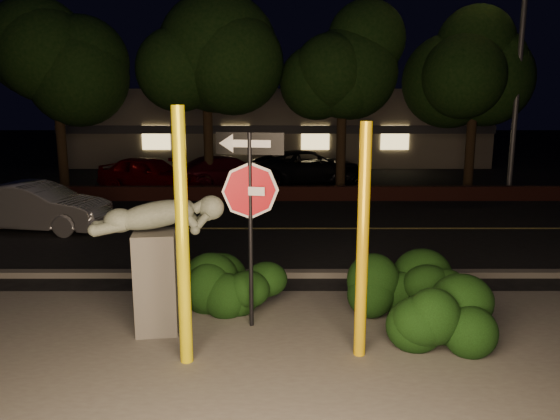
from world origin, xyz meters
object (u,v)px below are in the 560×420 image
object	(u,v)px
yellow_pole_right	(363,243)
parked_car_darkred	(228,172)
yellow_pole_left	(182,240)
silver_sedan	(36,207)
parked_car_red	(150,174)
signpost	(250,191)
streetlight	(515,36)
parked_car_dark	(309,167)
sculpture	(157,250)

from	to	relation	value
yellow_pole_right	parked_car_darkred	world-z (taller)	yellow_pole_right
yellow_pole_left	silver_sedan	size ratio (longest dim) A/B	0.87
parked_car_red	parked_car_darkred	world-z (taller)	parked_car_red
silver_sedan	yellow_pole_right	bearing A→B (deg)	-124.67
yellow_pole_right	parked_car_darkred	bearing A→B (deg)	102.22
signpost	streetlight	world-z (taller)	streetlight
silver_sedan	parked_car_dark	bearing A→B (deg)	-34.00
signpost	sculpture	xyz separation A→B (m)	(-1.39, -0.19, -0.86)
yellow_pole_left	signpost	distance (m)	1.51
sculpture	streetlight	size ratio (longest dim) A/B	0.22
sculpture	parked_car_darkred	bearing A→B (deg)	83.15
yellow_pole_left	signpost	size ratio (longest dim) A/B	1.14
signpost	parked_car_red	xyz separation A→B (m)	(-4.53, 12.64, -1.46)
signpost	parked_car_darkred	size ratio (longest dim) A/B	0.68
silver_sedan	streetlight	bearing A→B (deg)	-60.10
parked_car_darkred	yellow_pole_left	bearing A→B (deg)	158.22
yellow_pole_left	parked_car_darkred	world-z (taller)	yellow_pole_left
yellow_pole_right	sculpture	distance (m)	3.07
yellow_pole_left	sculpture	distance (m)	1.23
yellow_pole_right	parked_car_darkred	size ratio (longest dim) A/B	0.72
streetlight	parked_car_red	size ratio (longest dim) A/B	2.35
parked_car_dark	silver_sedan	bearing A→B (deg)	125.45
parked_car_red	sculpture	bearing A→B (deg)	-143.30
streetlight	parked_car_dark	world-z (taller)	streetlight
sculpture	parked_car_red	xyz separation A→B (m)	(-3.14, 12.82, -0.61)
parked_car_darkred	parked_car_red	bearing A→B (deg)	82.77
parked_car_red	parked_car_dark	size ratio (longest dim) A/B	0.81
parked_car_red	parked_car_darkred	bearing A→B (deg)	-49.48
yellow_pole_left	streetlight	size ratio (longest dim) A/B	0.36
streetlight	parked_car_darkred	world-z (taller)	streetlight
parked_car_darkred	silver_sedan	bearing A→B (deg)	122.96
yellow_pole_left	parked_car_dark	world-z (taller)	yellow_pole_left
sculpture	silver_sedan	xyz separation A→B (m)	(-4.74, 6.57, -0.64)
parked_car_dark	streetlight	bearing A→B (deg)	-122.22
parked_car_red	parked_car_darkred	xyz separation A→B (m)	(2.93, 0.93, -0.04)
silver_sedan	parked_car_dark	size ratio (longest dim) A/B	0.79
sculpture	yellow_pole_right	bearing A→B (deg)	-23.08
yellow_pole_right	signpost	distance (m)	1.92
streetlight	silver_sedan	bearing A→B (deg)	-136.90
streetlight	parked_car_darkred	xyz separation A→B (m)	(-10.36, 1.54, -5.03)
streetlight	parked_car_red	distance (m)	14.21
yellow_pole_right	parked_car_dark	size ratio (longest dim) A/B	0.64
yellow_pole_right	parked_car_dark	world-z (taller)	yellow_pole_right
yellow_pole_right	silver_sedan	distance (m)	10.69
silver_sedan	parked_car_darkred	bearing A→B (deg)	-23.07
streetlight	parked_car_red	world-z (taller)	streetlight
streetlight	parked_car_dark	bearing A→B (deg)	-178.47
silver_sedan	parked_car_darkred	distance (m)	8.49
yellow_pole_left	parked_car_dark	distance (m)	16.13
yellow_pole_right	streetlight	bearing A→B (deg)	61.02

